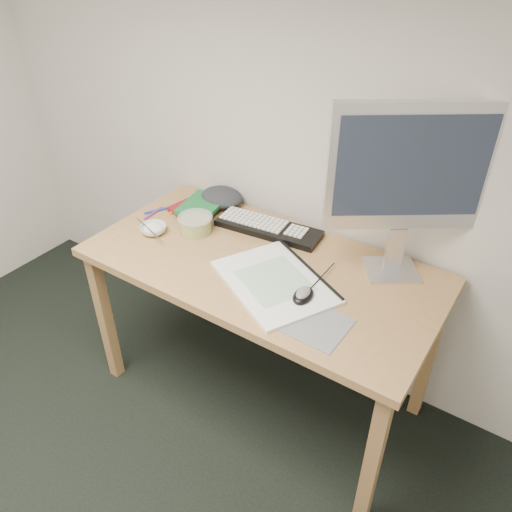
{
  "coord_description": "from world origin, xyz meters",
  "views": [
    {
      "loc": [
        0.91,
        0.1,
        1.89
      ],
      "look_at": [
        0.06,
        1.36,
        0.83
      ],
      "focal_mm": 35.0,
      "sensor_mm": 36.0,
      "label": 1
    }
  ],
  "objects_px": {
    "desk": "(261,279)",
    "sketchpad": "(275,282)",
    "keyboard": "(268,228)",
    "monitor": "(409,173)",
    "rice_bowl": "(153,229)"
  },
  "relations": [
    {
      "from": "sketchpad",
      "to": "keyboard",
      "type": "bearing_deg",
      "value": 154.14
    },
    {
      "from": "sketchpad",
      "to": "rice_bowl",
      "type": "distance_m",
      "value": 0.62
    },
    {
      "from": "desk",
      "to": "sketchpad",
      "type": "distance_m",
      "value": 0.17
    },
    {
      "from": "desk",
      "to": "monitor",
      "type": "xyz_separation_m",
      "value": [
        0.44,
        0.23,
        0.49
      ]
    },
    {
      "from": "keyboard",
      "to": "rice_bowl",
      "type": "xyz_separation_m",
      "value": [
        -0.4,
        -0.29,
        0.0
      ]
    },
    {
      "from": "desk",
      "to": "sketchpad",
      "type": "bearing_deg",
      "value": -35.21
    },
    {
      "from": "keyboard",
      "to": "monitor",
      "type": "relative_size",
      "value": 0.7
    },
    {
      "from": "monitor",
      "to": "desk",
      "type": "bearing_deg",
      "value": 172.65
    },
    {
      "from": "keyboard",
      "to": "monitor",
      "type": "height_order",
      "value": "monitor"
    },
    {
      "from": "rice_bowl",
      "to": "sketchpad",
      "type": "bearing_deg",
      "value": -0.8
    },
    {
      "from": "desk",
      "to": "sketchpad",
      "type": "height_order",
      "value": "sketchpad"
    },
    {
      "from": "desk",
      "to": "keyboard",
      "type": "bearing_deg",
      "value": 115.57
    },
    {
      "from": "desk",
      "to": "monitor",
      "type": "relative_size",
      "value": 2.14
    },
    {
      "from": "monitor",
      "to": "keyboard",
      "type": "bearing_deg",
      "value": 146.73
    },
    {
      "from": "desk",
      "to": "rice_bowl",
      "type": "xyz_separation_m",
      "value": [
        -0.5,
        -0.07,
        0.1
      ]
    }
  ]
}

